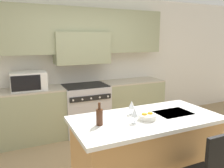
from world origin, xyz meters
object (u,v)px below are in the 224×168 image
at_px(microwave, 29,81).
at_px(wine_glass_far, 132,105).
at_px(range_stove, 86,108).
at_px(wine_bottle, 99,117).
at_px(wine_glass_near, 135,113).
at_px(fruit_bowl, 147,116).

bearing_deg(microwave, wine_glass_far, -60.03).
height_order(microwave, wine_glass_far, microwave).
distance_m(range_stove, wine_glass_far, 1.88).
height_order(wine_bottle, wine_glass_near, wine_bottle).
height_order(microwave, wine_bottle, microwave).
relative_size(wine_glass_near, wine_glass_far, 1.00).
xyz_separation_m(wine_glass_near, wine_glass_far, (0.11, 0.26, 0.00)).
height_order(microwave, fruit_bowl, microwave).
distance_m(microwave, wine_glass_far, 2.09).
distance_m(wine_glass_near, wine_glass_far, 0.29).
bearing_deg(wine_glass_far, range_stove, 90.78).
xyz_separation_m(wine_bottle, wine_glass_near, (0.37, -0.10, 0.02)).
bearing_deg(fruit_bowl, microwave, 118.62).
distance_m(microwave, wine_glass_near, 2.28).
bearing_deg(wine_bottle, fruit_bowl, -7.44).
relative_size(wine_bottle, wine_glass_far, 1.47).
distance_m(microwave, wine_bottle, 2.05).
bearing_deg(fruit_bowl, wine_glass_near, -170.41).
height_order(wine_bottle, wine_glass_far, wine_bottle).
height_order(range_stove, wine_glass_far, wine_glass_far).
xyz_separation_m(range_stove, fruit_bowl, (0.10, -2.03, 0.48)).
bearing_deg(microwave, range_stove, -1.05).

